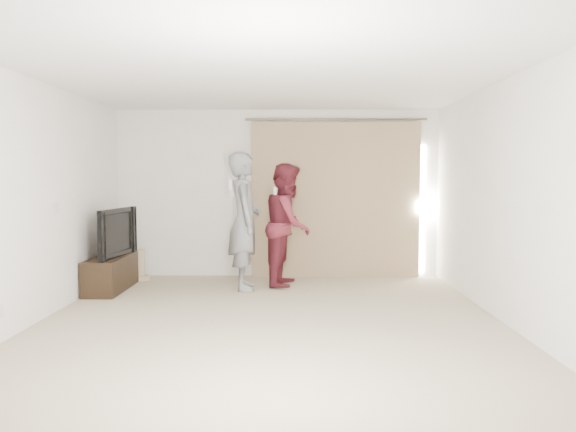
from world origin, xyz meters
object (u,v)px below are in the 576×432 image
object	(u,v)px
tv_console	(111,273)
person_woman	(288,225)
person_man	(244,221)
tv	(110,232)

from	to	relation	value
tv_console	person_woman	bearing A→B (deg)	9.26
person_man	person_woman	distance (m)	0.67
tv_console	person_man	size ratio (longest dim) A/B	0.64
tv	person_woman	world-z (taller)	person_woman
tv_console	person_man	distance (m)	1.97
tv_console	tv	size ratio (longest dim) A/B	1.05
person_man	tv_console	bearing A→B (deg)	-176.83
tv	person_woman	bearing A→B (deg)	-74.48
tv_console	person_man	bearing A→B (deg)	3.17
person_woman	tv_console	bearing A→B (deg)	-170.74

